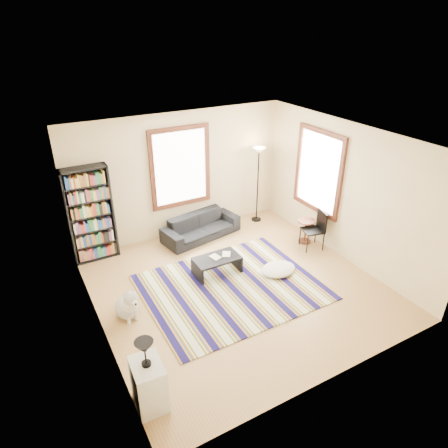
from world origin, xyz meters
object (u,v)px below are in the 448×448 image
coffee_table (217,265)px  folding_chair (312,230)px  bookshelf (90,215)px  dog (126,301)px  sofa (201,226)px  side_table (305,231)px  floor_cushion (278,269)px  floor_lamp (258,185)px  white_cabinet (149,385)px

coffee_table → folding_chair: bearing=-3.3°
bookshelf → dog: bookshelf is taller
sofa → folding_chair: bearing=-50.9°
side_table → folding_chair: 0.32m
floor_cushion → floor_lamp: bearing=67.5°
floor_cushion → dog: bearing=176.2°
white_cabinet → floor_lamp: bearing=46.1°
dog → bookshelf: bearing=79.2°
floor_cushion → white_cabinet: bearing=-153.1°
folding_chair → dog: (-4.21, -0.26, -0.12)m
coffee_table → folding_chair: size_ratio=1.05×
sofa → white_cabinet: bearing=-135.0°
white_cabinet → bookshelf: bearing=90.0°
sofa → coffee_table: sofa is taller
sofa → side_table: (1.94, -1.34, 0.01)m
coffee_table → side_table: side_table is taller
coffee_table → side_table: bearing=3.5°
floor_cushion → side_table: side_table is taller
side_table → dog: 4.29m
floor_cushion → side_table: size_ratio=1.33×
folding_chair → floor_lamp: bearing=113.8°
floor_cushion → white_cabinet: 3.64m
bookshelf → side_table: size_ratio=3.70×
sofa → side_table: 2.36m
side_table → white_cabinet: bearing=-152.2°
bookshelf → dog: size_ratio=3.25×
coffee_table → dog: size_ratio=1.46×
coffee_table → side_table: size_ratio=1.67×
sofa → floor_cushion: 2.19m
white_cabinet → dog: bearing=85.9°
floor_cushion → folding_chair: size_ratio=0.84×
bookshelf → floor_cushion: size_ratio=2.78×
sofa → white_cabinet: white_cabinet is taller
bookshelf → floor_cushion: bookshelf is taller
floor_lamp → floor_cushion: bearing=-112.5°
floor_cushion → dog: dog is taller
coffee_table → floor_lamp: 2.63m
sofa → floor_lamp: (1.58, 0.10, 0.67)m
sofa → floor_lamp: 1.72m
bookshelf → coffee_table: bearing=-42.2°
side_table → floor_lamp: bearing=104.0°
white_cabinet → folding_chair: bearing=28.7°
sofa → bookshelf: bookshelf is taller
folding_chair → dog: size_ratio=1.40×
sofa → white_cabinet: (-2.56, -3.71, 0.09)m
white_cabinet → dog: 1.86m
bookshelf → white_cabinet: (-0.24, -3.98, -0.65)m
bookshelf → white_cabinet: size_ratio=2.86×
floor_cushion → bookshelf: bearing=142.0°
floor_cushion → folding_chair: folding_chair is taller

